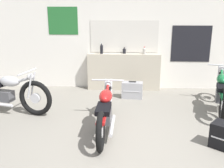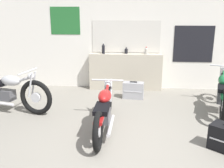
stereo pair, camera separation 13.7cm
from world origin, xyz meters
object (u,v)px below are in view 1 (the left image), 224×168
Objects in this scene: motorcycle_silver at (6,92)px; hard_case_silver at (132,90)px; bottle_left_center at (124,51)px; motorcycle_green at (221,91)px; bottle_center at (144,51)px; bottle_leftmost at (101,49)px; motorcycle_red at (105,110)px.

motorcycle_silver is 3.95× the size of hard_case_silver.
bottle_left_center is 2.69m from motorcycle_green.
hard_case_silver is at bearing -113.62° from bottle_center.
bottle_left_center is 0.08× the size of motorcycle_green.
bottle_leftmost reaches higher than motorcycle_green.
bottle_leftmost is 0.15× the size of motorcycle_green.
motorcycle_red is (-0.86, -2.57, -0.68)m from bottle_center.
bottle_left_center reaches higher than motorcycle_green.
hard_case_silver is (2.71, 1.05, -0.24)m from motorcycle_silver.
bottle_center is 2.79m from motorcycle_red.
bottle_leftmost reaches higher than motorcycle_red.
bottle_center is at bearing 30.46° from motorcycle_silver.
motorcycle_green reaches higher than hard_case_silver.
bottle_leftmost is 3.17m from motorcycle_green.
motorcycle_green is at bearing -27.44° from bottle_leftmost.
motorcycle_red is 1.91m from hard_case_silver.
bottle_center is 0.37× the size of hard_case_silver.
bottle_center reaches higher than bottle_left_center.
bottle_leftmost is 2.69m from motorcycle_silver.
bottle_leftmost is at bearing 152.56° from motorcycle_green.
motorcycle_green is (1.60, -1.43, -0.64)m from bottle_center.
bottle_left_center is 0.86× the size of bottle_center.
motorcycle_silver is at bearing -149.54° from bottle_center.
hard_case_silver is (0.82, -0.73, -0.92)m from bottle_leftmost.
bottle_left_center is at bearing 104.66° from hard_case_silver.
motorcycle_green is at bearing 24.70° from motorcycle_red.
bottle_left_center is 3.18m from motorcycle_silver.
motorcycle_silver is 4.65m from motorcycle_green.
bottle_leftmost is at bearing -172.87° from bottle_left_center.
bottle_leftmost reaches higher than hard_case_silver.
bottle_center is at bearing -7.56° from bottle_left_center.
motorcycle_silver is at bearing -136.72° from bottle_leftmost.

